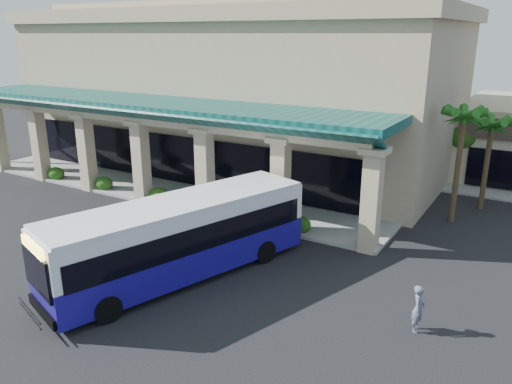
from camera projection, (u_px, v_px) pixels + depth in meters
The scene contains 9 objects.
ground at pixel (190, 264), 21.15m from camera, with size 110.00×110.00×0.00m, color black.
main_building at pixel (237, 86), 36.42m from camera, with size 30.80×14.80×11.35m, color tan, non-canonical shape.
arcade at pixel (153, 147), 29.76m from camera, with size 30.00×6.20×5.70m, color #0A3F3B, non-canonical shape.
palm_0 at pixel (459, 160), 24.96m from camera, with size 2.40×2.40×6.60m, color #1B5717, non-canonical shape.
palm_1 at pixel (487, 158), 27.04m from camera, with size 2.40×2.40×5.80m, color #1B5717, non-canonical shape.
palm_2 at pixel (1, 123), 36.56m from camera, with size 2.40×2.40×6.20m, color #1B5717, non-canonical shape.
broadleaf_tree at pixel (463, 146), 32.25m from camera, with size 2.60×2.60×4.81m, color #204B11, non-canonical shape.
transit_bus at pixel (181, 239), 19.64m from camera, with size 2.67×11.47×3.20m, color #1A1088, non-canonical shape.
pedestrian at pixel (418, 309), 16.20m from camera, with size 0.59×0.39×1.62m, color slate.
Camera 1 is at (12.29, -15.04, 9.34)m, focal length 35.00 mm.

